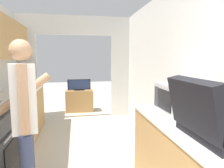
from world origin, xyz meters
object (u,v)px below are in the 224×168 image
(person, at_px, (25,125))
(television, at_px, (79,85))
(suitcase, at_px, (210,119))
(tv_cabinet, at_px, (79,101))
(microwave, at_px, (180,98))

(person, distance_m, television, 3.75)
(suitcase, height_order, tv_cabinet, suitcase)
(person, relative_size, microwave, 3.40)
(tv_cabinet, xyz_separation_m, television, (0.00, -0.04, 0.45))
(suitcase, bearing_deg, person, 156.70)
(person, distance_m, tv_cabinet, 3.83)
(person, height_order, tv_cabinet, person)
(television, bearing_deg, suitcase, -78.49)
(tv_cabinet, distance_m, television, 0.45)
(tv_cabinet, bearing_deg, television, -90.00)
(suitcase, xyz_separation_m, tv_cabinet, (-0.88, 4.36, -0.76))
(suitcase, xyz_separation_m, television, (-0.88, 4.32, -0.31))
(person, relative_size, tv_cabinet, 2.19)
(person, xyz_separation_m, tv_cabinet, (0.55, 3.75, -0.59))
(suitcase, xyz_separation_m, microwave, (0.15, 0.70, 0.01))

